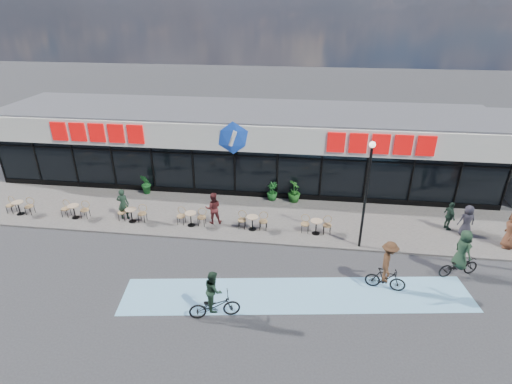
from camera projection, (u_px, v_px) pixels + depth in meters
ground at (209, 265)px, 17.86m from camera, size 120.00×120.00×0.00m
sidewalk at (228, 216)px, 21.86m from camera, size 44.00×5.00×0.10m
bike_lane at (297, 295)px, 16.06m from camera, size 14.17×4.13×0.01m
building at (243, 144)px, 25.72m from camera, size 30.60×6.57×4.75m
lamp_post at (367, 187)px, 17.75m from camera, size 0.28×0.28×5.24m
bistro_set_0 at (20, 206)px, 21.84m from camera, size 1.54×0.62×0.90m
bistro_set_1 at (75, 209)px, 21.48m from camera, size 1.54×0.62×0.90m
bistro_set_2 at (132, 213)px, 21.11m from camera, size 1.54×0.62×0.90m
bistro_set_3 at (191, 217)px, 20.74m from camera, size 1.54×0.62×0.90m
bistro_set_4 at (253, 221)px, 20.38m from camera, size 1.54×0.62×0.90m
bistro_set_5 at (316, 225)px, 20.01m from camera, size 1.54×0.62×0.90m
potted_plant_left at (146, 184)px, 24.00m from camera, size 0.86×0.90×1.29m
potted_plant_mid at (272, 191)px, 23.29m from camera, size 0.84×0.84×1.10m
potted_plant_right at (294, 191)px, 23.07m from camera, size 0.85×0.85×1.29m
patron_left at (123, 204)px, 21.17m from camera, size 0.68×0.49×1.72m
patron_right at (213, 208)px, 20.75m from camera, size 0.98×0.85×1.73m
pedestrian_a at (512, 230)px, 18.61m from camera, size 0.80×1.05×1.91m
pedestrian_b at (449, 216)px, 20.18m from camera, size 0.56×0.96×1.53m
pedestrian_c at (467, 221)px, 19.68m from camera, size 0.85×0.61×1.62m
cyclist_a at (387, 268)px, 15.98m from camera, size 1.67×1.25×2.23m
cyclist_b at (460, 259)px, 16.88m from camera, size 1.94×1.20×2.21m
cyclist_c at (214, 300)px, 14.66m from camera, size 2.02×1.18×2.04m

